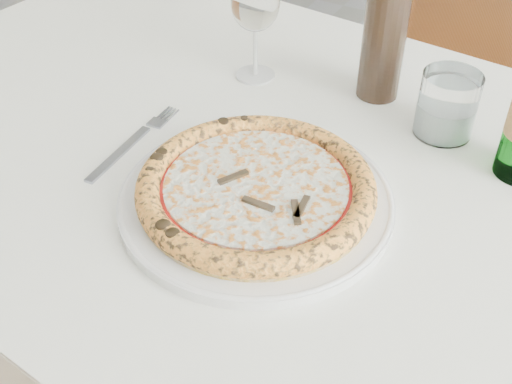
{
  "coord_description": "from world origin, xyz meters",
  "views": [
    {
      "loc": [
        0.25,
        -0.39,
        1.27
      ],
      "look_at": [
        -0.05,
        0.12,
        0.78
      ],
      "focal_mm": 45.0,
      "sensor_mm": 36.0,
      "label": 1
    }
  ],
  "objects_px": {
    "chair_far": "(443,58)",
    "tumbler": "(446,109)",
    "pizza": "(256,188)",
    "wine_glass": "(255,6)",
    "plate": "(256,199)",
    "dining_table": "(291,212)",
    "wine_bottle": "(386,27)"
  },
  "relations": [
    {
      "from": "plate",
      "to": "pizza",
      "type": "xyz_separation_m",
      "value": [
        -0.0,
        0.0,
        0.02
      ]
    },
    {
      "from": "chair_far",
      "to": "wine_glass",
      "type": "relative_size",
      "value": 5.69
    },
    {
      "from": "chair_far",
      "to": "plate",
      "type": "bearing_deg",
      "value": -89.69
    },
    {
      "from": "tumbler",
      "to": "plate",
      "type": "bearing_deg",
      "value": -119.45
    },
    {
      "from": "dining_table",
      "to": "chair_far",
      "type": "relative_size",
      "value": 1.61
    },
    {
      "from": "dining_table",
      "to": "wine_bottle",
      "type": "xyz_separation_m",
      "value": [
        0.03,
        0.22,
        0.2
      ]
    },
    {
      "from": "chair_far",
      "to": "tumbler",
      "type": "distance_m",
      "value": 0.71
    },
    {
      "from": "dining_table",
      "to": "pizza",
      "type": "xyz_separation_m",
      "value": [
        -0.0,
        -0.1,
        0.12
      ]
    },
    {
      "from": "wine_glass",
      "to": "wine_bottle",
      "type": "relative_size",
      "value": 0.64
    },
    {
      "from": "chair_far",
      "to": "plate",
      "type": "height_order",
      "value": "chair_far"
    },
    {
      "from": "tumbler",
      "to": "wine_bottle",
      "type": "distance_m",
      "value": 0.15
    },
    {
      "from": "plate",
      "to": "pizza",
      "type": "bearing_deg",
      "value": 160.64
    },
    {
      "from": "plate",
      "to": "tumbler",
      "type": "xyz_separation_m",
      "value": [
        0.15,
        0.26,
        0.03
      ]
    },
    {
      "from": "chair_far",
      "to": "tumbler",
      "type": "xyz_separation_m",
      "value": [
        0.15,
        -0.64,
        0.26
      ]
    },
    {
      "from": "wine_bottle",
      "to": "chair_far",
      "type": "bearing_deg",
      "value": 93.54
    },
    {
      "from": "pizza",
      "to": "wine_glass",
      "type": "distance_m",
      "value": 0.33
    },
    {
      "from": "pizza",
      "to": "wine_glass",
      "type": "relative_size",
      "value": 1.76
    },
    {
      "from": "wine_glass",
      "to": "wine_bottle",
      "type": "bearing_deg",
      "value": 13.37
    },
    {
      "from": "dining_table",
      "to": "tumbler",
      "type": "height_order",
      "value": "tumbler"
    },
    {
      "from": "wine_glass",
      "to": "tumbler",
      "type": "relative_size",
      "value": 1.8
    },
    {
      "from": "dining_table",
      "to": "plate",
      "type": "bearing_deg",
      "value": -90.0
    },
    {
      "from": "pizza",
      "to": "chair_far",
      "type": "bearing_deg",
      "value": 90.31
    },
    {
      "from": "chair_far",
      "to": "plate",
      "type": "distance_m",
      "value": 0.94
    },
    {
      "from": "chair_far",
      "to": "tumbler",
      "type": "height_order",
      "value": "chair_far"
    },
    {
      "from": "dining_table",
      "to": "pizza",
      "type": "relative_size",
      "value": 5.22
    },
    {
      "from": "pizza",
      "to": "tumbler",
      "type": "height_order",
      "value": "tumbler"
    },
    {
      "from": "pizza",
      "to": "tumbler",
      "type": "relative_size",
      "value": 3.17
    },
    {
      "from": "dining_table",
      "to": "chair_far",
      "type": "height_order",
      "value": "chair_far"
    },
    {
      "from": "plate",
      "to": "tumbler",
      "type": "distance_m",
      "value": 0.3
    },
    {
      "from": "chair_far",
      "to": "pizza",
      "type": "distance_m",
      "value": 0.94
    },
    {
      "from": "dining_table",
      "to": "tumbler",
      "type": "bearing_deg",
      "value": 47.73
    },
    {
      "from": "chair_far",
      "to": "pizza",
      "type": "relative_size",
      "value": 3.23
    }
  ]
}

